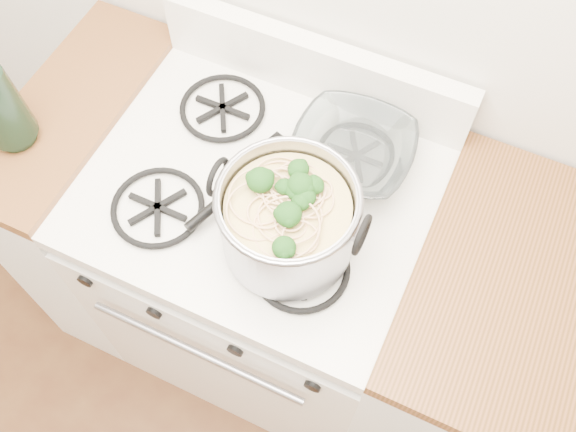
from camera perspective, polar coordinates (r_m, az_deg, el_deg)
The scene contains 6 objects.
gas_range at distance 1.84m, azimuth -2.07°, elevation -5.01°, with size 0.76×0.66×0.92m.
counter_left at distance 1.98m, azimuth -15.27°, elevation 1.17°, with size 0.25×0.65×0.92m.
counter_right at distance 1.85m, azimuth 24.26°, elevation -14.74°, with size 1.00×0.65×0.92m.
stock_pot at distance 1.25m, azimuth -0.00°, elevation -0.40°, with size 0.31×0.28×0.19m.
spatula at distance 1.43m, azimuth -1.26°, elevation 5.36°, with size 0.29×0.31×0.02m, color black, non-canonical shape.
glass_bowl at distance 1.43m, azimuth 5.71°, elevation 5.41°, with size 0.11×0.11×0.03m, color white.
Camera 1 is at (0.38, 0.61, 2.11)m, focal length 40.00 mm.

